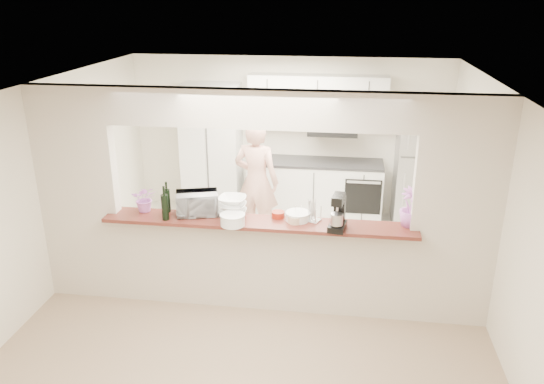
% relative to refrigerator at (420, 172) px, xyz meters
% --- Properties ---
extents(floor, '(6.00, 6.00, 0.00)m').
position_rel_refrigerator_xyz_m(floor, '(-2.05, -2.65, -0.85)').
color(floor, tan).
rests_on(floor, ground).
extents(tile_overlay, '(5.00, 2.90, 0.01)m').
position_rel_refrigerator_xyz_m(tile_overlay, '(-2.05, -1.10, -0.84)').
color(tile_overlay, beige).
rests_on(tile_overlay, floor).
extents(partition, '(5.00, 0.15, 2.50)m').
position_rel_refrigerator_xyz_m(partition, '(-2.05, -2.65, 0.63)').
color(partition, beige).
rests_on(partition, floor).
extents(bar_counter, '(3.40, 0.38, 1.09)m').
position_rel_refrigerator_xyz_m(bar_counter, '(-2.05, -2.65, -0.27)').
color(bar_counter, beige).
rests_on(bar_counter, floor).
extents(kitchen_cabinets, '(3.15, 0.62, 2.25)m').
position_rel_refrigerator_xyz_m(kitchen_cabinets, '(-2.24, 0.07, 0.12)').
color(kitchen_cabinets, silver).
rests_on(kitchen_cabinets, floor).
extents(refrigerator, '(0.75, 0.70, 1.70)m').
position_rel_refrigerator_xyz_m(refrigerator, '(0.00, 0.00, 0.00)').
color(refrigerator, '#A2A2A7').
rests_on(refrigerator, floor).
extents(flower_left, '(0.32, 0.29, 0.30)m').
position_rel_refrigerator_xyz_m(flower_left, '(-3.35, -2.60, 0.39)').
color(flower_left, '#CD6CA7').
rests_on(flower_left, bar_counter).
extents(wine_bottle_a, '(0.07, 0.07, 0.35)m').
position_rel_refrigerator_xyz_m(wine_bottle_a, '(-3.10, -2.58, 0.38)').
color(wine_bottle_a, black).
rests_on(wine_bottle_a, bar_counter).
extents(wine_bottle_b, '(0.08, 0.08, 0.39)m').
position_rel_refrigerator_xyz_m(wine_bottle_b, '(-3.05, -2.80, 0.39)').
color(wine_bottle_b, black).
rests_on(wine_bottle_b, bar_counter).
extents(toaster_oven, '(0.52, 0.42, 0.25)m').
position_rel_refrigerator_xyz_m(toaster_oven, '(-2.75, -2.60, 0.37)').
color(toaster_oven, '#9C9DA1').
rests_on(toaster_oven, bar_counter).
extents(serving_bowls, '(0.31, 0.31, 0.22)m').
position_rel_refrigerator_xyz_m(serving_bowls, '(-2.35, -2.60, 0.35)').
color(serving_bowls, white).
rests_on(serving_bowls, bar_counter).
extents(plate_stack_a, '(0.27, 0.27, 0.12)m').
position_rel_refrigerator_xyz_m(plate_stack_a, '(-2.30, -2.84, 0.30)').
color(plate_stack_a, white).
rests_on(plate_stack_a, bar_counter).
extents(plate_stack_b, '(0.27, 0.27, 0.09)m').
position_rel_refrigerator_xyz_m(plate_stack_b, '(-1.63, -2.62, 0.29)').
color(plate_stack_b, white).
rests_on(plate_stack_b, bar_counter).
extents(red_bowl, '(0.14, 0.14, 0.07)m').
position_rel_refrigerator_xyz_m(red_bowl, '(-1.85, -2.57, 0.27)').
color(red_bowl, maroon).
rests_on(red_bowl, bar_counter).
extents(tan_bowl, '(0.17, 0.17, 0.08)m').
position_rel_refrigerator_xyz_m(tan_bowl, '(-1.65, -2.68, 0.28)').
color(tan_bowl, '#C6AD8C').
rests_on(tan_bowl, bar_counter).
extents(utensil_caddy, '(0.30, 0.24, 0.25)m').
position_rel_refrigerator_xyz_m(utensil_caddy, '(-1.52, -2.60, 0.34)').
color(utensil_caddy, silver).
rests_on(utensil_caddy, bar_counter).
extents(stand_mixer, '(0.21, 0.29, 0.39)m').
position_rel_refrigerator_xyz_m(stand_mixer, '(-1.20, -2.79, 0.41)').
color(stand_mixer, black).
rests_on(stand_mixer, bar_counter).
extents(flower_right, '(0.30, 0.30, 0.42)m').
position_rel_refrigerator_xyz_m(flower_right, '(-0.45, -2.60, 0.45)').
color(flower_right, '#CC6FCF').
rests_on(flower_right, bar_counter).
extents(person, '(0.72, 0.54, 1.78)m').
position_rel_refrigerator_xyz_m(person, '(-2.37, -0.92, 0.04)').
color(person, '#DBA08E').
rests_on(person, floor).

